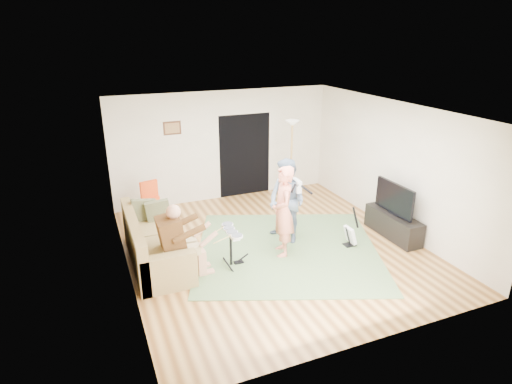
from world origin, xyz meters
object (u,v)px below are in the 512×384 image
drum_kit (231,249)px  television (394,198)px  tv_cabinet (393,225)px  guitarist (287,201)px  dining_chair (154,209)px  guitar_spare (351,235)px  torchiere_lamp (292,147)px  singer (283,212)px  sofa (152,247)px

drum_kit → television: television is taller
drum_kit → tv_cabinet: drum_kit is taller
guitarist → dining_chair: (-2.34, 1.81, -0.51)m
guitar_spare → torchiere_lamp: (-0.01, 2.62, 1.16)m
singer → guitarist: singer is taller
drum_kit → guitar_spare: guitar_spare is taller
tv_cabinet → television: bearing=180.0°
singer → drum_kit: bearing=-72.6°
drum_kit → guitarist: bearing=21.0°
sofa → singer: (2.35, -0.61, 0.57)m
torchiere_lamp → dining_chair: torchiere_lamp is taller
guitar_spare → guitarist: bearing=146.0°
drum_kit → dining_chair: bearing=112.4°
torchiere_lamp → drum_kit: bearing=-134.9°
guitar_spare → torchiere_lamp: bearing=90.2°
dining_chair → television: 5.10m
torchiere_lamp → television: size_ratio=1.90×
drum_kit → guitar_spare: size_ratio=0.88×
drum_kit → guitarist: 1.56m
sofa → torchiere_lamp: 4.27m
singer → torchiere_lamp: (1.38, 2.39, 0.52)m
dining_chair → guitarist: bearing=-53.5°
guitar_spare → television: television is taller
tv_cabinet → television: 0.60m
sofa → singer: singer is taller
dining_chair → tv_cabinet: (4.47, -2.49, -0.09)m
singer → guitarist: (0.32, 0.49, -0.02)m
drum_kit → dining_chair: dining_chair is taller
singer → torchiere_lamp: size_ratio=0.86×
guitarist → tv_cabinet: (2.13, -0.68, -0.60)m
sofa → television: television is taller
sofa → tv_cabinet: bearing=-9.5°
drum_kit → guitarist: size_ratio=0.43×
guitar_spare → dining_chair: dining_chair is taller
singer → torchiere_lamp: 2.81m
drum_kit → guitarist: (1.37, 0.53, 0.53)m
guitarist → tv_cabinet: bearing=51.5°
drum_kit → tv_cabinet: (3.50, -0.15, -0.07)m
singer → television: size_ratio=1.63×
singer → dining_chair: singer is taller
singer → tv_cabinet: (2.45, -0.20, -0.62)m
drum_kit → guitar_spare: bearing=-4.4°
sofa → television: 4.85m
drum_kit → dining_chair: size_ratio=0.76×
sofa → torchiere_lamp: bearing=25.5°
guitarist → dining_chair: bearing=-148.5°
guitarist → tv_cabinet: size_ratio=1.22×
drum_kit → singer: bearing=2.2°
sofa → dining_chair: 1.72m
sofa → guitarist: (2.67, -0.12, 0.54)m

